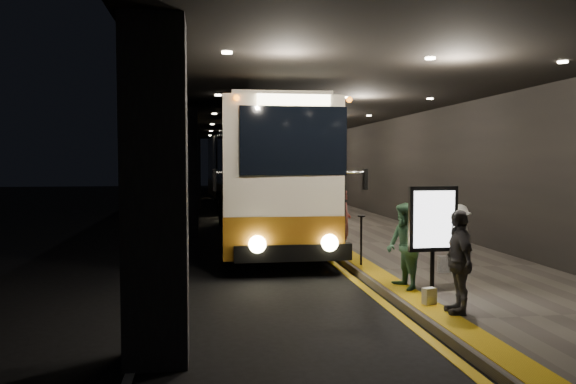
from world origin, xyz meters
TOP-DOWN VIEW (x-y plane):
  - ground at (0.00, 0.00)m, footprint 90.00×90.00m
  - lane_line_white at (-1.80, 5.00)m, footprint 0.12×50.00m
  - kerb_stripe_yellow at (2.35, 5.00)m, footprint 0.18×50.00m
  - sidewalk at (4.75, 5.00)m, footprint 4.50×50.00m
  - tactile_strip at (2.85, 5.00)m, footprint 0.50×50.00m
  - terminal_wall at (7.00, 5.00)m, footprint 0.10×50.00m
  - support_columns at (-1.50, 4.00)m, footprint 0.80×24.80m
  - canopy at (2.50, 5.00)m, footprint 9.00×50.00m
  - coach_main at (1.04, 3.12)m, footprint 3.08×13.09m
  - coach_second at (1.07, 17.52)m, footprint 3.43×13.18m
  - coach_third at (1.04, 30.06)m, footprint 2.90×11.56m
  - passenger_boarding at (2.80, -0.74)m, footprint 0.58×0.72m
  - passenger_waiting_green at (2.91, -5.12)m, footprint 0.60×0.87m
  - passenger_waiting_white at (4.67, -3.70)m, footprint 0.99×1.02m
  - passenger_waiting_grey at (3.15, -6.91)m, footprint 0.62×1.03m
  - bag_polka at (4.35, -3.74)m, footprint 0.31×0.13m
  - bag_plain at (2.91, -6.33)m, footprint 0.26×0.21m
  - info_sign at (3.31, -5.49)m, footprint 0.94×0.14m
  - stanchion_post at (2.75, -2.65)m, footprint 0.05×0.05m

SIDE VIEW (x-z plane):
  - ground at x=0.00m, z-range 0.00..0.00m
  - lane_line_white at x=-1.80m, z-range 0.00..0.01m
  - kerb_stripe_yellow at x=2.35m, z-range 0.00..0.01m
  - sidewalk at x=4.75m, z-range 0.00..0.15m
  - tactile_strip at x=2.85m, z-range 0.15..0.16m
  - bag_plain at x=2.91m, z-range 0.15..0.44m
  - bag_polka at x=4.35m, z-range 0.15..0.52m
  - stanchion_post at x=2.75m, z-range 0.15..1.32m
  - passenger_waiting_white at x=4.67m, z-range 0.15..1.65m
  - passenger_waiting_green at x=2.91m, z-range 0.15..1.81m
  - passenger_waiting_grey at x=3.15m, z-range 0.15..1.83m
  - passenger_boarding at x=2.80m, z-range 0.15..1.86m
  - info_sign at x=3.31m, z-range 0.50..2.49m
  - coach_third at x=1.04m, z-range -0.07..3.53m
  - coach_main at x=1.04m, z-range -0.08..3.98m
  - coach_second at x=1.07m, z-range -0.08..4.02m
  - support_columns at x=-1.50m, z-range 0.00..4.40m
  - terminal_wall at x=7.00m, z-range 0.00..6.00m
  - canopy at x=2.50m, z-range 4.40..4.80m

